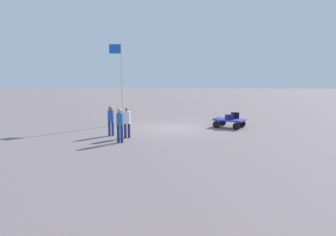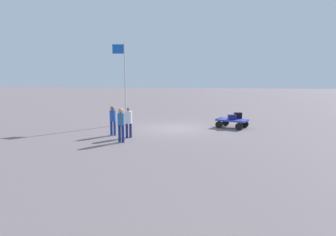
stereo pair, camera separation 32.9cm
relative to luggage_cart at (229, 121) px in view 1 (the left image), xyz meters
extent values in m
plane|color=slate|center=(3.56, 0.68, -0.42)|extent=(120.00, 120.00, 0.00)
cube|color=#3039AD|center=(-0.02, 0.01, 0.09)|extent=(2.15, 1.75, 0.10)
cube|color=#3039AD|center=(0.79, -0.34, 0.09)|extent=(0.49, 0.99, 0.10)
cylinder|color=black|center=(0.80, 0.27, -0.19)|extent=(0.47, 0.29, 0.46)
cylinder|color=black|center=(0.35, -0.77, -0.19)|extent=(0.47, 0.29, 0.46)
cylinder|color=black|center=(-0.40, 0.79, -0.19)|extent=(0.47, 0.29, 0.46)
cylinder|color=black|center=(-0.85, -0.26, -0.19)|extent=(0.47, 0.29, 0.46)
cube|color=black|center=(-0.40, -0.39, 0.33)|extent=(0.52, 0.37, 0.38)
cube|color=navy|center=(-0.01, 0.20, 0.29)|extent=(0.57, 0.44, 0.31)
cylinder|color=navy|center=(5.55, 3.90, -0.03)|extent=(0.14, 0.14, 0.78)
cylinder|color=navy|center=(5.73, 3.98, -0.03)|extent=(0.14, 0.14, 0.78)
cylinder|color=silver|center=(5.64, 3.94, 0.69)|extent=(0.51, 0.51, 0.66)
sphere|color=#92674D|center=(5.64, 3.94, 1.12)|extent=(0.20, 0.20, 0.20)
cylinder|color=navy|center=(5.60, 5.13, 0.02)|extent=(0.14, 0.14, 0.88)
cylinder|color=navy|center=(5.79, 5.07, 0.02)|extent=(0.14, 0.14, 0.88)
cylinder|color=#2B5B9B|center=(5.69, 5.10, 0.76)|extent=(0.42, 0.42, 0.59)
sphere|color=tan|center=(5.69, 5.10, 1.18)|extent=(0.25, 0.25, 0.25)
cylinder|color=navy|center=(6.58, 3.49, -0.02)|extent=(0.14, 0.14, 0.79)
cylinder|color=navy|center=(6.78, 3.46, -0.02)|extent=(0.14, 0.14, 0.79)
cylinder|color=#2650B1|center=(6.68, 3.47, 0.68)|extent=(0.38, 0.38, 0.61)
sphere|color=#845F4E|center=(6.68, 3.47, 1.11)|extent=(0.25, 0.25, 0.25)
cylinder|color=silver|center=(7.08, -0.30, 2.31)|extent=(0.10, 0.10, 5.45)
cube|color=blue|center=(7.51, -0.30, 4.63)|extent=(0.77, 0.09, 0.60)
camera|label=1|loc=(1.46, 19.35, 2.92)|focal=32.15mm
camera|label=2|loc=(1.13, 19.31, 2.92)|focal=32.15mm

